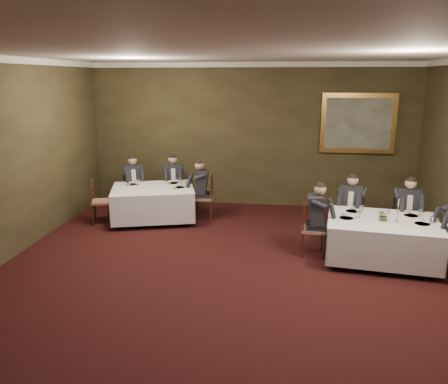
% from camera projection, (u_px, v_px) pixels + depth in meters
% --- Properties ---
extents(ground, '(10.00, 10.00, 0.00)m').
position_uv_depth(ground, '(226.00, 298.00, 6.42)').
color(ground, black).
rests_on(ground, ground).
extents(ceiling, '(8.00, 10.00, 0.10)m').
position_uv_depth(ceiling, '(226.00, 49.00, 5.53)').
color(ceiling, silver).
rests_on(ceiling, back_wall).
extents(back_wall, '(8.00, 0.10, 3.50)m').
position_uv_depth(back_wall, '(251.00, 136.00, 10.77)').
color(back_wall, '#302918').
rests_on(back_wall, ground).
extents(crown_molding, '(8.00, 10.00, 0.12)m').
position_uv_depth(crown_molding, '(226.00, 53.00, 5.55)').
color(crown_molding, white).
rests_on(crown_molding, back_wall).
extents(table_main, '(2.04, 1.65, 0.67)m').
position_uv_depth(table_main, '(382.00, 237.00, 7.61)').
color(table_main, black).
rests_on(table_main, ground).
extents(table_second, '(2.11, 1.81, 0.67)m').
position_uv_depth(table_second, '(153.00, 201.00, 9.82)').
color(table_second, black).
rests_on(table_second, ground).
extents(chair_main_backleft, '(0.56, 0.55, 1.00)m').
position_uv_depth(chair_main_backleft, '(350.00, 226.00, 8.68)').
color(chair_main_backleft, '#8E6748').
rests_on(chair_main_backleft, ground).
extents(diner_main_backleft, '(0.55, 0.59, 1.35)m').
position_uv_depth(diner_main_backleft, '(351.00, 215.00, 8.61)').
color(diner_main_backleft, black).
rests_on(diner_main_backleft, chair_main_backleft).
extents(chair_main_backright, '(0.45, 0.43, 1.00)m').
position_uv_depth(chair_main_backright, '(404.00, 230.00, 8.43)').
color(chair_main_backright, '#8E6748').
rests_on(chair_main_backright, ground).
extents(diner_main_backright, '(0.42, 0.48, 1.35)m').
position_uv_depth(diner_main_backright, '(406.00, 219.00, 8.36)').
color(diner_main_backright, black).
rests_on(diner_main_backright, chair_main_backright).
extents(chair_main_endleft, '(0.44, 0.46, 1.00)m').
position_uv_depth(chair_main_endleft, '(312.00, 240.00, 7.95)').
color(chair_main_endleft, '#8E6748').
rests_on(chair_main_endleft, ground).
extents(diner_main_endleft, '(0.50, 0.43, 1.35)m').
position_uv_depth(diner_main_endleft, '(313.00, 228.00, 7.89)').
color(diner_main_endleft, black).
rests_on(diner_main_endleft, chair_main_endleft).
extents(chair_sec_backleft, '(0.59, 0.58, 1.00)m').
position_uv_depth(chair_sec_backleft, '(134.00, 198.00, 10.68)').
color(chair_sec_backleft, '#8E6748').
rests_on(chair_sec_backleft, ground).
extents(diner_sec_backleft, '(0.58, 0.61, 1.35)m').
position_uv_depth(diner_sec_backleft, '(133.00, 189.00, 10.61)').
color(diner_sec_backleft, black).
rests_on(diner_sec_backleft, chair_sec_backleft).
extents(chair_sec_backright, '(0.53, 0.52, 1.00)m').
position_uv_depth(chair_sec_backright, '(174.00, 197.00, 10.82)').
color(chair_sec_backright, '#8E6748').
rests_on(chair_sec_backright, ground).
extents(diner_sec_backright, '(0.51, 0.57, 1.35)m').
position_uv_depth(diner_sec_backright, '(174.00, 188.00, 10.75)').
color(diner_sec_backright, black).
rests_on(diner_sec_backright, chair_sec_backright).
extents(chair_sec_endright, '(0.46, 0.48, 1.00)m').
position_uv_depth(chair_sec_endright, '(204.00, 206.00, 10.02)').
color(chair_sec_endright, '#8E6748').
rests_on(chair_sec_endright, ground).
extents(diner_sec_endright, '(0.51, 0.45, 1.35)m').
position_uv_depth(diner_sec_endright, '(203.00, 197.00, 9.96)').
color(diner_sec_endright, black).
rests_on(diner_sec_endright, chair_sec_endright).
extents(chair_sec_endleft, '(0.53, 0.54, 1.00)m').
position_uv_depth(chair_sec_endleft, '(102.00, 210.00, 9.70)').
color(chair_sec_endleft, '#8E6748').
rests_on(chair_sec_endleft, ground).
extents(centerpiece, '(0.26, 0.24, 0.23)m').
position_uv_depth(centerpiece, '(384.00, 214.00, 7.45)').
color(centerpiece, '#2D5926').
rests_on(centerpiece, table_main).
extents(candlestick, '(0.06, 0.06, 0.41)m').
position_uv_depth(candlestick, '(397.00, 213.00, 7.41)').
color(candlestick, '#AF9435').
rests_on(candlestick, table_main).
extents(place_setting_table_main, '(0.33, 0.31, 0.14)m').
position_uv_depth(place_setting_table_main, '(355.00, 209.00, 8.03)').
color(place_setting_table_main, white).
rests_on(place_setting_table_main, table_main).
extents(place_setting_table_second, '(0.33, 0.31, 0.14)m').
position_uv_depth(place_setting_table_second, '(134.00, 183.00, 10.04)').
color(place_setting_table_second, white).
rests_on(place_setting_table_second, table_second).
extents(painting, '(1.73, 0.09, 1.41)m').
position_uv_depth(painting, '(358.00, 123.00, 10.31)').
color(painting, tan).
rests_on(painting, back_wall).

